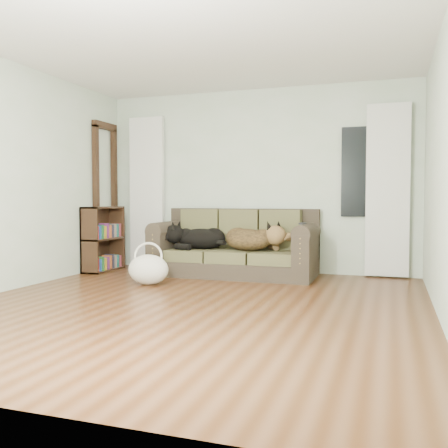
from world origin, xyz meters
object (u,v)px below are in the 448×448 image
(tote_bag, at_px, (148,271))
(bookshelf, at_px, (103,236))
(dog_black_lab, at_px, (198,239))
(sofa, at_px, (234,242))
(dog_shepherd, at_px, (251,240))

(tote_bag, height_order, bookshelf, bookshelf)
(dog_black_lab, height_order, bookshelf, bookshelf)
(sofa, distance_m, dog_black_lab, 0.51)
(sofa, distance_m, bookshelf, 1.93)
(tote_bag, xyz_separation_m, bookshelf, (-1.16, 0.86, 0.34))
(dog_black_lab, bearing_deg, sofa, -3.25)
(sofa, relative_size, tote_bag, 4.34)
(bookshelf, bearing_deg, tote_bag, -43.88)
(sofa, relative_size, dog_shepherd, 2.99)
(sofa, bearing_deg, tote_bag, -126.31)
(dog_black_lab, relative_size, bookshelf, 0.74)
(dog_shepherd, bearing_deg, tote_bag, 76.11)
(dog_black_lab, distance_m, dog_shepherd, 0.76)
(tote_bag, relative_size, bookshelf, 0.54)
(dog_black_lab, xyz_separation_m, bookshelf, (-1.41, -0.16, 0.02))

